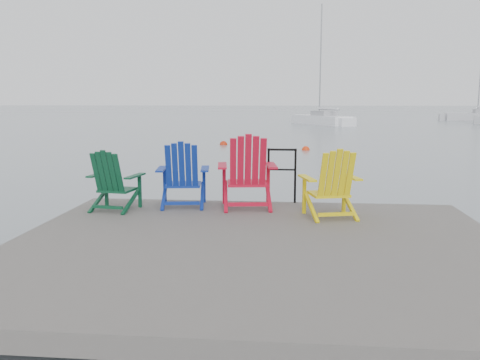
# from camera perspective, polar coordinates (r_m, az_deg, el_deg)

# --- Properties ---
(ground) EXTENTS (400.00, 400.00, 0.00)m
(ground) POSITION_cam_1_polar(r_m,az_deg,el_deg) (6.26, 1.94, -11.46)
(ground) COLOR slate
(ground) RESTS_ON ground
(dock) EXTENTS (6.00, 5.00, 1.40)m
(dock) POSITION_cam_1_polar(r_m,az_deg,el_deg) (6.14, 1.95, -8.42)
(dock) COLOR #2C2927
(dock) RESTS_ON ground
(handrail) EXTENTS (0.48, 0.04, 0.90)m
(handrail) POSITION_cam_1_polar(r_m,az_deg,el_deg) (8.38, 4.72, 1.11)
(handrail) COLOR black
(handrail) RESTS_ON dock
(chair_green) EXTENTS (0.81, 0.76, 0.93)m
(chair_green) POSITION_cam_1_polar(r_m,az_deg,el_deg) (8.00, -14.04, -0.04)
(chair_green) COLOR #0B3E24
(chair_green) RESTS_ON dock
(chair_blue) EXTENTS (0.90, 0.84, 1.03)m
(chair_blue) POSITION_cam_1_polar(r_m,az_deg,el_deg) (8.08, -6.45, 0.63)
(chair_blue) COLOR navy
(chair_blue) RESTS_ON dock
(chair_red) EXTENTS (1.00, 0.93, 1.15)m
(chair_red) POSITION_cam_1_polar(r_m,az_deg,el_deg) (7.91, 0.82, 0.94)
(chair_red) COLOR red
(chair_red) RESTS_ON dock
(chair_yellow) EXTENTS (0.91, 0.86, 0.99)m
(chair_yellow) POSITION_cam_1_polar(r_m,az_deg,el_deg) (7.39, 10.27, -0.39)
(chair_yellow) COLOR yellow
(chair_yellow) RESTS_ON dock
(sailboat_near) EXTENTS (5.39, 7.89, 10.88)m
(sailboat_near) POSITION_cam_1_polar(r_m,az_deg,el_deg) (46.83, 9.14, 6.62)
(sailboat_near) COLOR white
(sailboat_near) RESTS_ON ground
(buoy_a) EXTENTS (0.35, 0.35, 0.35)m
(buoy_a) POSITION_cam_1_polar(r_m,az_deg,el_deg) (22.60, 7.39, 3.35)
(buoy_a) COLOR red
(buoy_a) RESTS_ON ground
(buoy_b) EXTENTS (0.38, 0.38, 0.38)m
(buoy_b) POSITION_cam_1_polar(r_m,az_deg,el_deg) (25.08, -1.87, 3.97)
(buoy_b) COLOR red
(buoy_b) RESTS_ON ground
(buoy_d) EXTENTS (0.32, 0.32, 0.32)m
(buoy_d) POSITION_cam_1_polar(r_m,az_deg,el_deg) (46.04, 9.99, 6.12)
(buoy_d) COLOR #C1450B
(buoy_d) RESTS_ON ground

